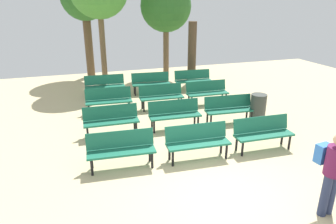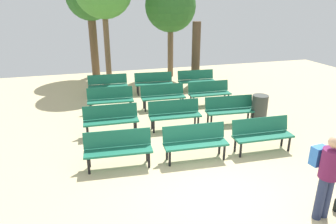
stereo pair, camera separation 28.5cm
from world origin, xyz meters
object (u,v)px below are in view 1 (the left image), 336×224
tree_3 (192,53)px  bench_r1_c1 (174,113)px  bench_r2_c0 (109,99)px  bench_r3_c2 (193,79)px  bench_r1_c0 (111,119)px  bench_r0_c2 (263,131)px  bench_r1_c2 (229,108)px  bench_r0_c1 (197,140)px  bench_r3_c1 (151,82)px  trash_bin (258,108)px  bench_r0_c0 (121,148)px  bench_r2_c1 (161,95)px  bench_r3_c0 (105,84)px  visitor_with_backpack (332,169)px  tree_0 (166,7)px  bench_r2_c2 (207,91)px

tree_3 → bench_r1_c1: bearing=-117.6°
bench_r2_c0 → bench_r3_c2: 4.28m
bench_r1_c0 → bench_r0_c2: bearing=-28.3°
bench_r1_c2 → bench_r2_c0: same height
bench_r1_c1 → bench_r0_c1: bearing=-89.3°
bench_r1_c2 → bench_r1_c1: bearing=-178.6°
bench_r1_c2 → tree_3: 5.08m
bench_r1_c0 → tree_3: bearing=48.5°
bench_r3_c1 → trash_bin: (2.50, -4.17, -0.04)m
bench_r0_c0 → bench_r2_c1: same height
bench_r1_c2 → bench_r2_c1: (-1.70, 1.99, 0.00)m
bench_r0_c2 → bench_r3_c2: size_ratio=0.99×
bench_r3_c0 → bench_r1_c0: bearing=-91.4°
bench_r1_c1 → bench_r3_c0: size_ratio=1.00×
trash_bin → bench_r2_c1: bearing=139.6°
bench_r0_c2 → trash_bin: 1.98m
visitor_with_backpack → bench_r1_c0: bearing=-61.2°
tree_0 → bench_r3_c2: bearing=-82.8°
bench_r2_c2 → tree_3: tree_3 is taller
bench_r1_c1 → bench_r3_c0: bearing=115.5°
bench_r0_c0 → bench_r1_c2: size_ratio=1.00×
bench_r0_c0 → bench_r3_c0: size_ratio=1.01×
bench_r3_c2 → bench_r3_c0: bearing=-179.8°
bench_r1_c0 → tree_0: 8.01m
bench_r0_c1 → bench_r3_c0: same height
bench_r2_c1 → bench_r3_c2: 2.73m
visitor_with_backpack → bench_r0_c1: bearing=-67.6°
bench_r3_c0 → tree_3: size_ratio=0.57×
bench_r1_c0 → visitor_with_backpack: size_ratio=0.98×
bench_r2_c0 → bench_r3_c1: same height
bench_r3_c1 → tree_3: (2.27, 1.01, 0.93)m
bench_r0_c2 → bench_r1_c1: 2.71m
bench_r0_c2 → bench_r1_c1: bearing=133.0°
bench_r1_c0 → bench_r1_c1: bearing=-1.2°
bench_r0_c0 → visitor_with_backpack: 4.41m
bench_r0_c0 → bench_r3_c2: same height
bench_r2_c0 → bench_r3_c1: bearing=45.8°
bench_r0_c2 → bench_r1_c0: bearing=152.1°
bench_r3_c1 → bench_r0_c2: bearing=-70.7°
bench_r1_c1 → bench_r3_c1: bearing=89.2°
bench_r1_c0 → trash_bin: trash_bin is taller
bench_r1_c1 → tree_0: 7.40m
bench_r0_c0 → bench_r1_c1: same height
visitor_with_backpack → trash_bin: bearing=-113.8°
bench_r1_c0 → bench_r2_c2: 4.25m
bench_r3_c1 → tree_3: tree_3 is taller
bench_r1_c1 → tree_3: 5.55m
bench_r3_c0 → bench_r3_c1: size_ratio=0.99×
bench_r3_c1 → bench_r2_c1: bearing=-88.7°
bench_r3_c0 → bench_r3_c2: size_ratio=0.99×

